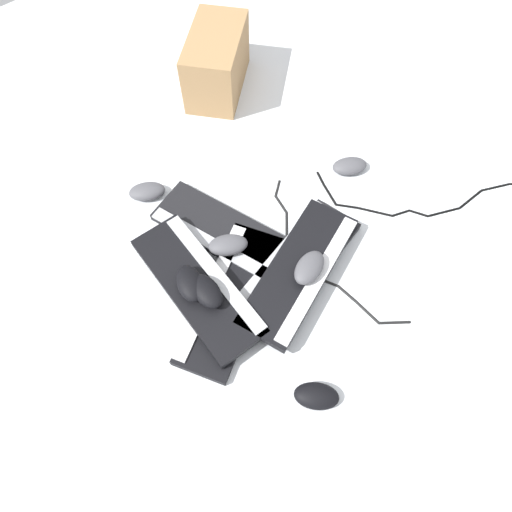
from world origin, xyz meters
TOP-DOWN VIEW (x-y plane):
  - ground_plane at (0.00, 0.00)m, footprint 3.20×3.20m
  - keyboard_0 at (0.16, 0.01)m, footprint 0.46×0.28m
  - keyboard_1 at (-0.01, 0.12)m, footprint 0.35×0.46m
  - keyboard_2 at (-0.05, -0.09)m, footprint 0.25×0.46m
  - keyboard_3 at (0.06, 0.17)m, footprint 0.45×0.17m
  - keyboard_4 at (-0.08, -0.07)m, footprint 0.29×0.46m
  - mouse_0 at (-0.10, -0.08)m, footprint 0.10×0.12m
  - mouse_1 at (0.10, -0.45)m, footprint 0.11×0.13m
  - mouse_2 at (0.06, 0.19)m, footprint 0.13×0.10m
  - mouse_3 at (0.10, 0.03)m, footprint 0.11×0.13m
  - mouse_4 at (0.02, 0.17)m, footprint 0.11×0.07m
  - mouse_5 at (-0.35, 0.12)m, footprint 0.13×0.12m
  - mouse_6 at (0.43, 0.10)m, footprint 0.11×0.13m
  - cable_0 at (-0.16, -0.58)m, footprint 0.60×0.61m
  - cable_1 at (-0.07, -0.15)m, footprint 0.58×0.16m
  - cardboard_box at (0.67, -0.36)m, footprint 0.33×0.34m

SIDE VIEW (x-z plane):
  - ground_plane at x=0.00m, z-range 0.00..0.00m
  - cable_1 at x=-0.07m, z-range 0.00..0.01m
  - cable_0 at x=-0.16m, z-range 0.00..0.01m
  - keyboard_0 at x=0.16m, z-range 0.00..0.03m
  - keyboard_1 at x=-0.01m, z-range 0.00..0.03m
  - keyboard_2 at x=-0.05m, z-range 0.00..0.03m
  - mouse_1 at x=0.10m, z-range 0.00..0.04m
  - mouse_5 at x=-0.35m, z-range 0.00..0.04m
  - mouse_6 at x=0.43m, z-range 0.00..0.04m
  - keyboard_3 at x=0.06m, z-range 0.03..0.06m
  - keyboard_4 at x=-0.08m, z-range 0.03..0.06m
  - mouse_3 at x=0.10m, z-range 0.03..0.07m
  - mouse_0 at x=-0.10m, z-range 0.06..0.10m
  - mouse_2 at x=0.06m, z-range 0.06..0.10m
  - mouse_4 at x=0.02m, z-range 0.06..0.10m
  - cardboard_box at x=0.67m, z-range 0.00..0.20m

